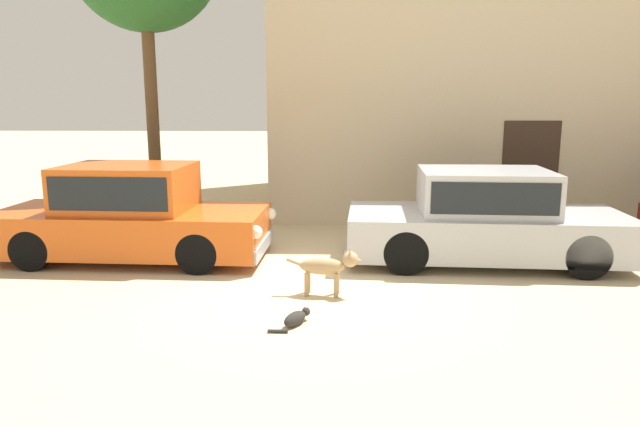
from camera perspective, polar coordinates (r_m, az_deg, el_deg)
ground_plane at (r=8.15m, az=-1.27°, el=-6.49°), size 80.00×80.00×0.00m
parked_sedan_nearest at (r=9.49m, az=-18.35°, el=0.04°), size 4.38×1.87×1.50m
parked_sedan_second at (r=9.18m, az=16.14°, el=-0.34°), size 4.44×1.99×1.44m
apartment_block at (r=15.81m, az=24.98°, el=15.12°), size 14.77×6.59×7.67m
stray_dog_spotted at (r=7.35m, az=0.93°, el=-5.28°), size 1.00×0.27×0.63m
stray_cat at (r=6.50m, az=-2.43°, el=-10.41°), size 0.45×0.46×0.16m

